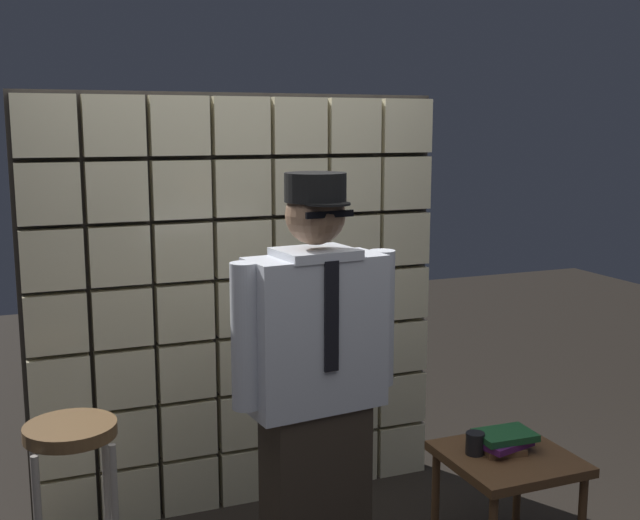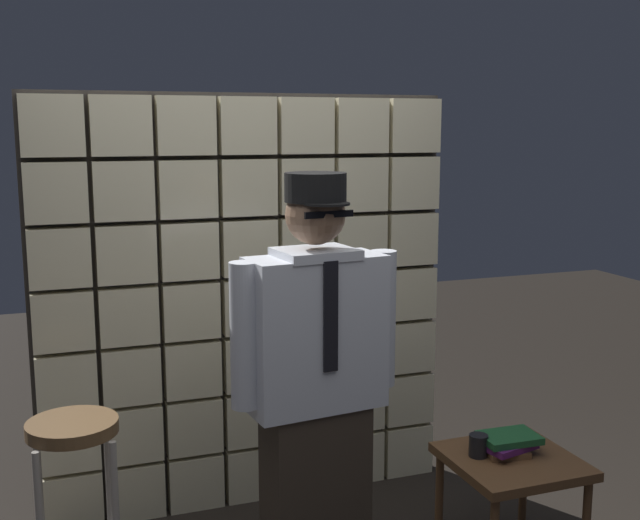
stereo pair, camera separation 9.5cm
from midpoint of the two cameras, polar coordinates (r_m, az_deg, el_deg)
name	(u,v)px [view 2 (the right image)]	position (r m, az deg, el deg)	size (l,w,h in m)	color
glass_block_wall	(249,306)	(3.87, -4.47, -3.35)	(2.06, 0.10, 2.06)	beige
standing_person	(317,389)	(3.01, 0.66, -9.43)	(0.69, 0.32, 1.72)	#382D23
bar_stool	(75,472)	(3.19, -16.63, -14.62)	(0.34, 0.34, 0.80)	brown
side_table	(512,472)	(3.53, 14.59, -14.73)	(0.52, 0.52, 0.51)	brown
book_stack	(507,443)	(3.51, 14.29, -12.84)	(0.26, 0.21, 0.08)	brown
coffee_mug	(479,445)	(3.46, 12.33, -13.09)	(0.13, 0.08, 0.09)	black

